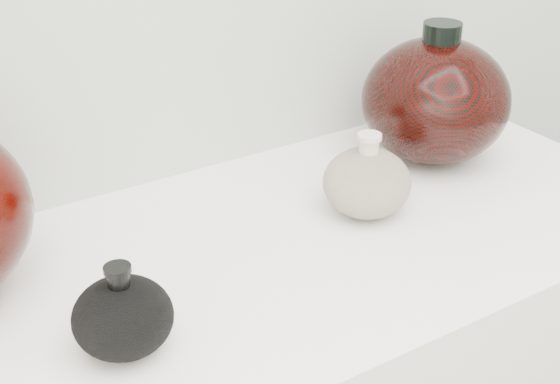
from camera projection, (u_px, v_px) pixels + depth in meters
black_gourd_vase at (123, 317)px, 0.80m from camera, size 0.14×0.14×0.10m
cream_gourd_vase at (367, 182)px, 1.05m from camera, size 0.13×0.13×0.12m
right_round_pot at (435, 100)px, 1.18m from camera, size 0.27×0.27×0.22m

